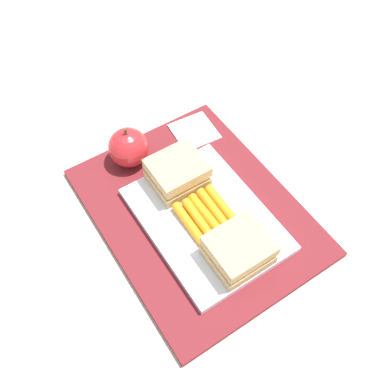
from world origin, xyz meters
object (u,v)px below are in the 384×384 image
object	(u,v)px
sandwich_half_left	(239,250)
paper_napkin	(194,131)
carrot_sticks_bundle	(206,214)
food_tray	(206,219)
sandwich_half_right	(177,173)
apple	(128,147)

from	to	relation	value
sandwich_half_left	paper_napkin	xyz separation A→B (m)	(0.24, -0.08, -0.03)
sandwich_half_left	carrot_sticks_bundle	distance (m)	0.08
food_tray	paper_napkin	xyz separation A→B (m)	(0.16, -0.08, -0.00)
carrot_sticks_bundle	sandwich_half_right	bearing A→B (deg)	0.09
sandwich_half_left	sandwich_half_right	bearing A→B (deg)	0.00
food_tray	apple	xyz separation A→B (m)	(0.16, 0.04, 0.03)
apple	sandwich_half_right	bearing A→B (deg)	-156.61
sandwich_half_right	carrot_sticks_bundle	distance (m)	0.08
sandwich_half_right	sandwich_half_left	bearing A→B (deg)	180.00
sandwich_half_right	paper_napkin	world-z (taller)	sandwich_half_right
food_tray	paper_napkin	distance (m)	0.18
sandwich_half_left	paper_napkin	bearing A→B (deg)	-19.62
paper_napkin	sandwich_half_left	bearing A→B (deg)	160.38
sandwich_half_right	paper_napkin	bearing A→B (deg)	-45.98
sandwich_half_left	sandwich_half_right	world-z (taller)	same
food_tray	apple	world-z (taller)	apple
carrot_sticks_bundle	paper_napkin	distance (m)	0.18
apple	sandwich_half_left	bearing A→B (deg)	-171.20
sandwich_half_left	apple	distance (m)	0.25
sandwich_half_right	apple	distance (m)	0.09
carrot_sticks_bundle	paper_napkin	xyz separation A→B (m)	(0.16, -0.08, -0.02)
sandwich_half_left	paper_napkin	world-z (taller)	sandwich_half_left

